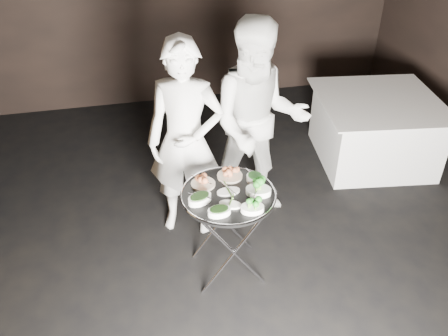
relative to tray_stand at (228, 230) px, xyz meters
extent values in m
cube|color=black|center=(0.06, -0.09, -0.47)|extent=(6.00, 7.00, 0.05)
cylinder|color=silver|center=(0.00, -0.21, -0.06)|extent=(0.54, 0.03, 0.80)
cylinder|color=silver|center=(0.00, -0.21, -0.06)|extent=(0.54, 0.03, 0.80)
cylinder|color=silver|center=(0.00, 0.21, -0.06)|extent=(0.54, 0.03, 0.80)
cylinder|color=silver|center=(0.00, 0.21, -0.06)|extent=(0.54, 0.03, 0.80)
cylinder|color=silver|center=(-0.23, 0.00, 0.31)|extent=(0.02, 0.46, 0.02)
cylinder|color=silver|center=(0.23, 0.00, 0.31)|extent=(0.02, 0.46, 0.02)
cylinder|color=black|center=(0.00, 0.00, 0.35)|extent=(0.72, 0.72, 0.03)
torus|color=silver|center=(0.00, 0.00, 0.37)|extent=(0.74, 0.74, 0.02)
cylinder|color=beige|center=(-0.17, 0.15, 0.37)|extent=(0.19, 0.19, 0.02)
cylinder|color=beige|center=(0.06, 0.21, 0.37)|extent=(0.20, 0.20, 0.02)
cylinder|color=white|center=(0.24, 0.12, 0.39)|extent=(0.13, 0.13, 0.05)
cylinder|color=silver|center=(-0.18, 0.16, 0.42)|extent=(0.14, 0.16, 0.01)
cylinder|color=silver|center=(0.05, 0.21, 0.42)|extent=(0.06, 0.20, 0.01)
cylinder|color=silver|center=(0.23, 0.13, 0.42)|extent=(0.07, 0.19, 0.01)
cylinder|color=silver|center=(-0.22, -0.05, 0.42)|extent=(0.18, 0.11, 0.01)
cylinder|color=silver|center=(0.22, -0.05, 0.42)|extent=(0.12, 0.17, 0.01)
cylinder|color=silver|center=(0.00, 0.01, 0.42)|extent=(0.09, 0.19, 0.01)
imported|color=white|center=(-0.22, 0.66, 0.47)|extent=(0.77, 0.63, 1.82)
imported|color=white|center=(0.46, 0.78, 0.50)|extent=(1.02, 0.85, 1.90)
cube|color=white|center=(2.00, 1.36, -0.09)|extent=(1.15, 1.15, 0.72)
cube|color=white|center=(2.00, 1.36, 0.28)|extent=(1.30, 1.30, 0.02)
camera|label=1|loc=(-0.66, -2.79, 2.56)|focal=38.00mm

